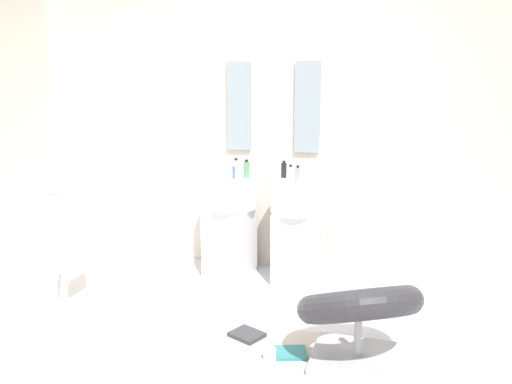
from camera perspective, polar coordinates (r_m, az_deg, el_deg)
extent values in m
cube|color=silver|center=(3.88, -4.58, -15.70)|extent=(4.80, 3.60, 0.04)
cube|color=beige|center=(5.03, 1.90, 6.58)|extent=(4.80, 0.10, 2.60)
cube|color=white|center=(4.98, -2.73, -5.06)|extent=(0.40, 0.40, 0.63)
cylinder|color=white|center=(4.87, -2.79, 0.05)|extent=(0.49, 0.49, 0.28)
cylinder|color=#B7BABF|center=(4.96, -2.30, 2.50)|extent=(0.02, 0.02, 0.10)
cube|color=white|center=(4.82, 4.42, -5.68)|extent=(0.40, 0.40, 0.63)
cylinder|color=white|center=(4.70, 4.51, -0.41)|extent=(0.49, 0.49, 0.28)
cylinder|color=#B7BABF|center=(4.80, 4.88, 2.13)|extent=(0.02, 0.02, 0.10)
cube|color=#8C9EA8|center=(5.03, -1.81, 8.93)|extent=(0.22, 0.03, 0.79)
cube|color=#8C9EA8|center=(4.88, 5.35, 8.77)|extent=(0.22, 0.03, 0.79)
cube|color=#B7BABF|center=(3.67, 10.46, -16.74)|extent=(0.56, 0.50, 0.06)
cylinder|color=#B7BABF|center=(3.60, 10.57, -14.37)|extent=(0.05, 0.05, 0.34)
torus|color=#333338|center=(3.51, 10.70, -11.45)|extent=(1.07, 1.07, 0.49)
cylinder|color=#B7BABF|center=(4.59, -20.44, -5.31)|extent=(0.03, 0.03, 0.95)
cylinder|color=#B7BABF|center=(4.38, -18.96, -0.26)|extent=(0.36, 0.02, 0.02)
cube|color=white|center=(4.43, -18.74, -3.41)|extent=(0.04, 0.22, 0.50)
cube|color=beige|center=(3.77, 1.67, -16.16)|extent=(0.91, 0.66, 0.01)
cube|color=#38383D|center=(3.93, -0.96, -14.61)|extent=(0.27, 0.25, 0.03)
cube|color=teal|center=(3.72, 3.58, -16.35)|extent=(0.26, 0.24, 0.02)
cylinder|color=white|center=(3.62, 1.44, -16.58)|extent=(0.08, 0.08, 0.08)
cylinder|color=#4C72B7|center=(4.72, -2.17, 2.06)|extent=(0.05, 0.05, 0.11)
cylinder|color=black|center=(4.71, -2.18, 2.83)|extent=(0.03, 0.03, 0.02)
cylinder|color=silver|center=(4.57, 3.62, 1.82)|extent=(0.04, 0.04, 0.13)
cylinder|color=black|center=(4.55, 3.63, 2.74)|extent=(0.02, 0.02, 0.02)
cylinder|color=#59996B|center=(4.74, -0.99, 2.31)|extent=(0.05, 0.05, 0.14)
cylinder|color=black|center=(4.73, -0.99, 3.27)|extent=(0.03, 0.03, 0.02)
cylinder|color=#99999E|center=(4.53, 4.36, 1.72)|extent=(0.04, 0.04, 0.13)
cylinder|color=black|center=(4.51, 4.38, 2.65)|extent=(0.02, 0.02, 0.02)
cylinder|color=white|center=(4.72, -2.09, 2.36)|extent=(0.05, 0.05, 0.16)
cylinder|color=black|center=(4.70, -2.10, 3.42)|extent=(0.03, 0.03, 0.02)
cylinder|color=black|center=(4.77, 2.91, 2.28)|extent=(0.05, 0.05, 0.13)
cylinder|color=black|center=(4.76, 2.92, 3.16)|extent=(0.03, 0.03, 0.02)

